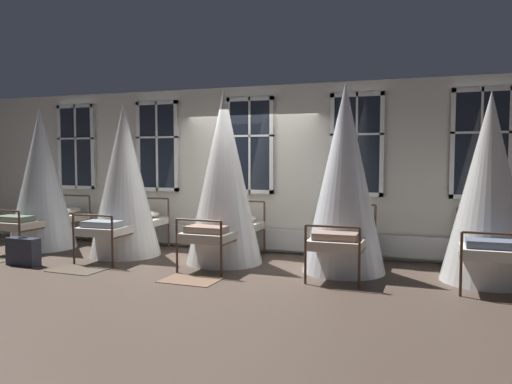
# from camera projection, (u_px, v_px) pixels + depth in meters

# --- Properties ---
(ground) EXTENTS (23.51, 23.51, 0.00)m
(ground) POSITION_uv_depth(u_px,v_px,m) (227.00, 263.00, 8.38)
(ground) COLOR #4C3D33
(back_wall_with_windows) EXTENTS (12.75, 0.10, 3.02)m
(back_wall_with_windows) POSITION_uv_depth(u_px,v_px,m) (252.00, 169.00, 9.39)
(back_wall_with_windows) COLOR beige
(back_wall_with_windows) RESTS_ON ground
(window_bank) EXTENTS (8.64, 0.10, 2.75)m
(window_bank) POSITION_uv_depth(u_px,v_px,m) (250.00, 194.00, 9.31)
(window_bank) COLOR black
(window_bank) RESTS_ON ground
(cot_first) EXTENTS (1.25, 1.90, 2.65)m
(cot_first) POSITION_uv_depth(u_px,v_px,m) (41.00, 181.00, 9.66)
(cot_first) COLOR #4C3323
(cot_first) RESTS_ON ground
(cot_second) EXTENTS (1.25, 1.92, 2.67)m
(cot_second) POSITION_uv_depth(u_px,v_px,m) (124.00, 182.00, 8.95)
(cot_second) COLOR #4C3323
(cot_second) RESTS_ON ground
(cot_third) EXTENTS (1.25, 1.91, 2.84)m
(cot_third) POSITION_uv_depth(u_px,v_px,m) (224.00, 179.00, 8.30)
(cot_third) COLOR #4C3323
(cot_third) RESTS_ON ground
(cot_fourth) EXTENTS (1.25, 1.91, 2.85)m
(cot_fourth) POSITION_uv_depth(u_px,v_px,m) (344.00, 181.00, 7.64)
(cot_fourth) COLOR #4C3323
(cot_fourth) RESTS_ON ground
(cot_fifth) EXTENTS (1.25, 1.90, 2.64)m
(cot_fifth) POSITION_uv_depth(u_px,v_px,m) (489.00, 190.00, 7.01)
(cot_fifth) COLOR #4C3323
(cot_fifth) RESTS_ON ground
(rug_second) EXTENTS (0.82, 0.59, 0.01)m
(rug_second) POSITION_uv_depth(u_px,v_px,m) (78.00, 270.00, 7.82)
(rug_second) COLOR brown
(rug_second) RESTS_ON ground
(rug_third) EXTENTS (0.81, 0.57, 0.01)m
(rug_third) POSITION_uv_depth(u_px,v_px,m) (190.00, 280.00, 7.16)
(rug_third) COLOR brown
(rug_third) RESTS_ON ground
(suitcase_dark) EXTENTS (0.57, 0.23, 0.47)m
(suitcase_dark) POSITION_uv_depth(u_px,v_px,m) (23.00, 251.00, 8.16)
(suitcase_dark) COLOR #2D3342
(suitcase_dark) RESTS_ON ground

